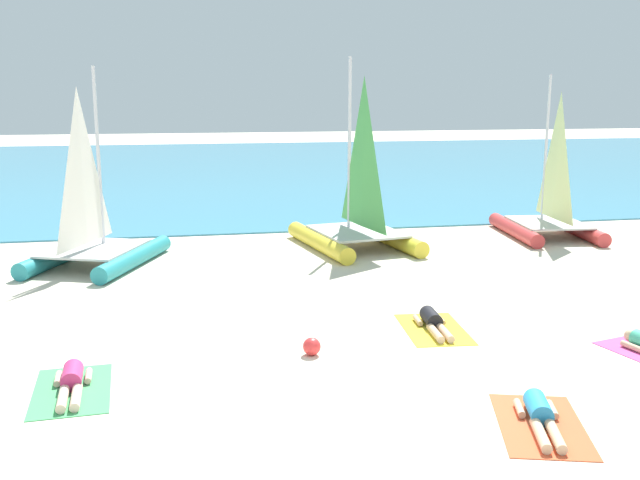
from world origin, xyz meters
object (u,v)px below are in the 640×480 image
(sunbather_center_right, at_px, (540,414))
(towel_leftmost, at_px, (72,390))
(sailboat_teal, at_px, (94,237))
(sunbather_center_left, at_px, (433,321))
(beach_ball, at_px, (312,346))
(sailboat_red, at_px, (548,213))
(towel_center_left, at_px, (434,329))
(sailboat_yellow, at_px, (356,220))
(sunbather_leftmost, at_px, (72,381))
(towel_center_right, at_px, (541,425))

(sunbather_center_right, bearing_deg, towel_leftmost, 176.25)
(sailboat_teal, bearing_deg, sunbather_center_left, -22.22)
(sunbather_center_left, relative_size, beach_ball, 5.16)
(sailboat_red, xyz_separation_m, towel_center_left, (-6.42, -7.71, -0.72))
(sailboat_teal, height_order, towel_center_left, sailboat_teal)
(sailboat_yellow, distance_m, beach_ball, 8.64)
(sunbather_leftmost, height_order, beach_ball, sunbather_leftmost)
(sunbather_center_right, xyz_separation_m, beach_ball, (-2.51, 3.11, 0.02))
(towel_leftmost, xyz_separation_m, sunbather_center_right, (6.26, -2.34, 0.13))
(sailboat_yellow, bearing_deg, sailboat_red, -5.67)
(sailboat_red, relative_size, towel_center_right, 2.55)
(sailboat_yellow, xyz_separation_m, sunbather_center_left, (-0.32, -7.20, -0.66))
(sunbather_center_left, bearing_deg, sailboat_teal, 141.26)
(sailboat_yellow, bearing_deg, sunbather_center_left, -102.38)
(towel_center_right, height_order, beach_ball, beach_ball)
(sailboat_teal, bearing_deg, towel_center_left, -22.54)
(sunbather_center_left, bearing_deg, sailboat_red, 55.00)
(beach_ball, bearing_deg, sailboat_red, 44.01)
(sailboat_teal, relative_size, towel_leftmost, 2.61)
(towel_leftmost, distance_m, beach_ball, 3.83)
(sailboat_teal, relative_size, sunbather_leftmost, 3.17)
(sailboat_teal, bearing_deg, towel_leftmost, -65.30)
(towel_leftmost, xyz_separation_m, beach_ball, (3.75, 0.77, 0.15))
(sailboat_yellow, distance_m, towel_center_right, 11.35)
(sailboat_teal, bearing_deg, beach_ball, -38.71)
(sunbather_center_right, distance_m, beach_ball, 3.99)
(sunbather_leftmost, bearing_deg, sailboat_teal, 89.71)
(towel_center_right, bearing_deg, sailboat_red, 61.43)
(towel_center_left, distance_m, sunbather_center_right, 3.99)
(sailboat_red, distance_m, towel_leftmost, 15.75)
(towel_leftmost, distance_m, sunbather_center_right, 6.68)
(towel_center_right, bearing_deg, towel_center_left, 90.24)
(sailboat_red, bearing_deg, beach_ball, -129.80)
(sailboat_red, height_order, towel_center_right, sailboat_red)
(sailboat_red, relative_size, towel_center_left, 2.55)
(sailboat_red, xyz_separation_m, beach_ball, (-8.90, -8.60, -0.57))
(sailboat_teal, xyz_separation_m, sunbather_center_right, (6.71, -10.45, -0.61))
(sailboat_yellow, xyz_separation_m, sunbather_center_right, (-0.29, -11.26, -0.66))
(sailboat_teal, xyz_separation_m, sunbather_leftmost, (0.44, -8.05, -0.61))
(sunbather_center_right, bearing_deg, sailboat_yellow, 105.27)
(sailboat_teal, bearing_deg, sailboat_yellow, 28.11)
(sunbather_leftmost, xyz_separation_m, sunbather_center_left, (6.23, 1.65, 0.00))
(sunbather_leftmost, bearing_deg, towel_leftmost, -90.00)
(beach_ball, bearing_deg, sunbather_center_left, 21.00)
(towel_center_right, height_order, sunbather_center_right, sunbather_center_right)
(sailboat_teal, height_order, towel_leftmost, sailboat_teal)
(sailboat_teal, relative_size, towel_center_right, 2.61)
(sunbather_leftmost, bearing_deg, sailboat_red, 32.86)
(sailboat_yellow, xyz_separation_m, beach_ball, (-2.80, -8.15, -0.64))
(sailboat_yellow, distance_m, sunbather_center_right, 11.28)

